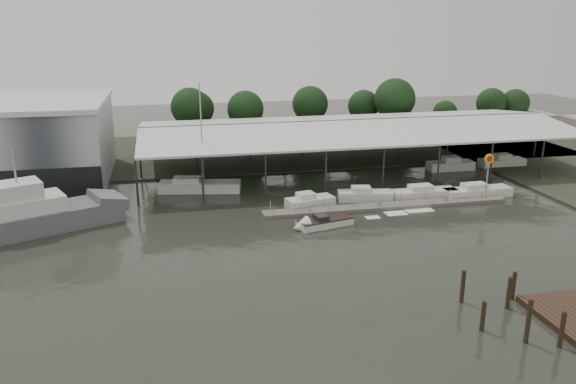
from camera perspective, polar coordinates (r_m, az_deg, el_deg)
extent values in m
plane|color=#252A22|center=(50.15, -1.73, -6.31)|extent=(200.00, 200.00, 0.00)
cube|color=#323628|center=(89.92, -6.72, 4.10)|extent=(140.00, 30.00, 0.30)
cube|color=#A7ADB2|center=(79.24, -26.51, 4.35)|extent=(24.00, 20.00, 10.00)
cube|color=white|center=(78.44, -27.01, 8.05)|extent=(24.50, 20.50, 0.60)
cube|color=#2A2C2F|center=(78.70, 6.70, 7.23)|extent=(58.00, 0.40, 0.30)
cylinder|color=#2A2C2F|center=(64.23, -15.12, 0.92)|extent=(0.24, 0.24, 5.50)
cylinder|color=#2A2C2F|center=(86.61, -14.55, 4.98)|extent=(0.24, 0.24, 5.50)
cylinder|color=#2A2C2F|center=(102.21, 20.14, 6.24)|extent=(0.24, 0.24, 5.50)
cube|color=#625D56|center=(63.18, 10.04, -1.43)|extent=(28.00, 2.00, 0.40)
cylinder|color=#95989B|center=(58.57, -1.46, -2.01)|extent=(0.10, 0.10, 1.20)
cylinder|color=#95989B|center=(69.61, 19.75, 0.05)|extent=(0.10, 0.10, 1.20)
cube|color=#95989B|center=(62.66, 9.22, -1.06)|extent=(0.30, 0.30, 0.70)
cylinder|color=#95989B|center=(67.92, 19.56, 1.16)|extent=(0.16, 0.16, 5.00)
cylinder|color=yellow|center=(67.33, 19.77, 3.20)|extent=(1.10, 0.12, 1.10)
cylinder|color=red|center=(67.27, 19.80, 3.19)|extent=(0.70, 0.05, 0.70)
cube|color=gray|center=(111.79, 22.55, 6.42)|extent=(10.00, 8.00, 4.00)
cube|color=#575A60|center=(60.50, -24.43, -2.85)|extent=(17.28, 11.10, 2.40)
cube|color=#575A60|center=(61.93, -17.88, -0.73)|extent=(4.75, 5.38, 1.80)
cube|color=silver|center=(59.80, -25.57, -1.41)|extent=(8.80, 6.74, 1.80)
cube|color=silver|center=(59.34, -25.77, 0.16)|extent=(5.03, 4.66, 1.61)
cylinder|color=#95989B|center=(58.76, -26.07, 2.40)|extent=(0.18, 0.18, 3.50)
cube|color=silver|center=(69.10, -8.94, 0.47)|extent=(10.14, 4.46, 1.40)
cube|color=silver|center=(69.09, -10.26, 1.18)|extent=(3.43, 2.37, 0.80)
cylinder|color=#95989B|center=(67.51, -8.77, 5.80)|extent=(0.16, 0.16, 12.11)
cylinder|color=#95989B|center=(68.91, -10.04, 1.58)|extent=(3.46, 0.80, 0.12)
cube|color=silver|center=(56.80, 3.75, -3.14)|extent=(5.98, 3.30, 0.90)
cone|color=silver|center=(55.54, 1.26, -3.57)|extent=(2.03, 2.33, 2.00)
cube|color=black|center=(56.66, 3.76, -2.76)|extent=(5.99, 3.36, 0.12)
cube|color=#2A2C2F|center=(56.37, 3.36, -2.59)|extent=(1.50, 1.65, 0.50)
cube|color=silver|center=(59.89, 8.59, -2.56)|extent=(2.30, 1.50, 0.04)
cube|color=silver|center=(61.58, 10.89, -2.14)|extent=(3.10, 2.00, 0.04)
cube|color=silver|center=(63.37, 13.07, -1.73)|extent=(3.90, 2.50, 0.04)
cube|color=silver|center=(62.59, 2.25, -1.06)|extent=(5.71, 3.27, 1.10)
cube|color=silver|center=(62.23, 1.82, -0.39)|extent=(2.17, 1.96, 0.70)
cube|color=silver|center=(65.47, 7.82, -0.40)|extent=(6.53, 3.34, 1.10)
cube|color=silver|center=(65.07, 7.43, 0.25)|extent=(2.44, 1.99, 0.70)
cube|color=silver|center=(67.43, 13.66, -0.22)|extent=(7.80, 2.27, 1.10)
cube|color=silver|center=(66.99, 13.32, 0.41)|extent=(2.74, 1.63, 0.70)
cube|color=silver|center=(69.87, 18.69, -0.05)|extent=(8.25, 2.50, 1.10)
cube|color=silver|center=(69.40, 18.40, 0.56)|extent=(2.92, 1.71, 0.70)
cylinder|color=#322619|center=(43.73, 21.48, -9.85)|extent=(0.32, 0.32, 3.06)
cylinder|color=#322619|center=(40.25, 26.01, -12.81)|extent=(0.32, 0.32, 3.08)
cylinder|color=#322619|center=(40.31, 19.16, -12.18)|extent=(0.32, 0.32, 2.75)
cylinder|color=#322619|center=(43.52, 17.30, -9.49)|extent=(0.32, 0.32, 3.13)
cylinder|color=#322619|center=(45.30, 21.90, -9.13)|extent=(0.32, 0.32, 2.81)
cylinder|color=#322619|center=(39.73, 23.18, -12.34)|extent=(0.32, 0.32, 3.68)
cylinder|color=black|center=(95.61, -9.78, 6.07)|extent=(0.50, 0.50, 4.56)
sphere|color=#1C3A17|center=(94.95, -9.90, 8.50)|extent=(6.39, 6.39, 6.39)
cylinder|color=black|center=(97.65, -9.13, 6.20)|extent=(0.50, 0.50, 4.15)
sphere|color=#1C3A17|center=(97.05, -9.23, 8.36)|extent=(5.81, 5.81, 5.81)
cylinder|color=black|center=(94.66, -4.29, 6.08)|extent=(0.50, 0.50, 4.32)
sphere|color=#1C3A17|center=(94.02, -4.34, 8.41)|extent=(6.04, 6.04, 6.04)
cylinder|color=black|center=(99.16, 2.24, 6.64)|extent=(0.50, 0.50, 4.44)
sphere|color=#1C3A17|center=(98.53, 2.26, 8.93)|extent=(6.22, 6.22, 6.22)
cylinder|color=black|center=(102.71, 7.59, 6.73)|extent=(0.50, 0.50, 3.97)
sphere|color=#1C3A17|center=(102.16, 7.67, 8.70)|extent=(5.56, 5.56, 5.56)
cylinder|color=black|center=(100.53, 10.64, 6.69)|extent=(0.50, 0.50, 5.08)
sphere|color=#1C3A17|center=(99.85, 10.79, 9.27)|extent=(7.11, 7.11, 7.11)
cylinder|color=black|center=(105.61, 15.54, 6.29)|extent=(0.50, 0.50, 3.08)
sphere|color=#1C3A17|center=(105.17, 15.66, 7.78)|extent=(4.31, 4.31, 4.31)
cylinder|color=black|center=(112.39, 19.77, 6.74)|extent=(0.50, 0.50, 3.91)
sphere|color=#1C3A17|center=(111.89, 19.95, 8.51)|extent=(5.48, 5.48, 5.48)
cylinder|color=black|center=(114.67, 21.87, 6.67)|extent=(0.50, 0.50, 3.79)
sphere|color=#1C3A17|center=(114.19, 22.06, 8.35)|extent=(5.31, 5.31, 5.31)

